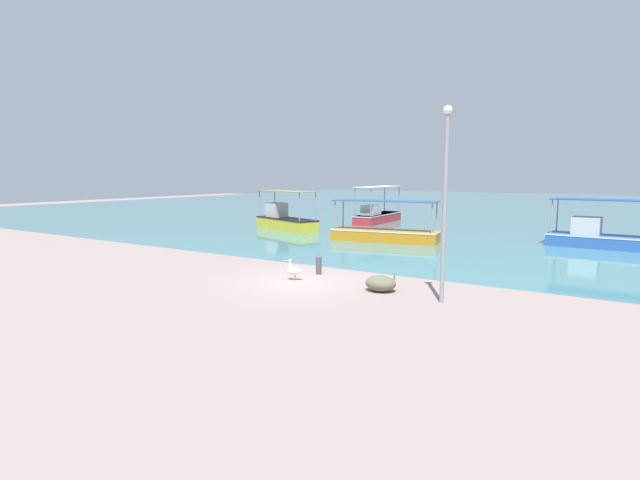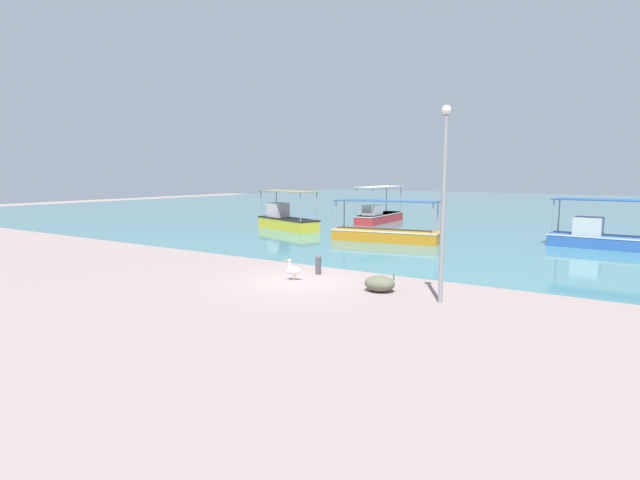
# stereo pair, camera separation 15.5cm
# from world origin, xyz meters

# --- Properties ---
(ground) EXTENTS (120.00, 120.00, 0.00)m
(ground) POSITION_xyz_m (0.00, 0.00, 0.00)
(ground) COLOR gray
(harbor_water) EXTENTS (110.00, 90.00, 0.00)m
(harbor_water) POSITION_xyz_m (0.00, 48.00, 0.00)
(harbor_water) COLOR teal
(harbor_water) RESTS_ON ground
(fishing_boat_near_right) EXTENTS (6.50, 2.68, 2.41)m
(fishing_boat_near_right) POSITION_xyz_m (-2.19, 11.83, 0.51)
(fishing_boat_near_right) COLOR orange
(fishing_boat_near_right) RESTS_ON harbor_water
(fishing_boat_center) EXTENTS (7.03, 2.23, 2.60)m
(fishing_boat_center) POSITION_xyz_m (9.33, 15.88, 0.61)
(fishing_boat_center) COLOR #3160B3
(fishing_boat_center) RESTS_ON harbor_water
(fishing_boat_far_left) EXTENTS (2.05, 6.64, 2.94)m
(fishing_boat_far_left) POSITION_xyz_m (-7.66, 21.82, 0.63)
(fishing_boat_far_left) COLOR red
(fishing_boat_far_left) RESTS_ON harbor_water
(fishing_boat_near_left) EXTENTS (5.93, 3.47, 2.76)m
(fishing_boat_near_left) POSITION_xyz_m (-10.98, 13.74, 0.70)
(fishing_boat_near_left) COLOR gold
(fishing_boat_near_left) RESTS_ON harbor_water
(pelican) EXTENTS (0.77, 0.48, 0.80)m
(pelican) POSITION_xyz_m (-0.34, 0.13, 0.38)
(pelican) COLOR #E0997A
(pelican) RESTS_ON ground
(lamp_post) EXTENTS (0.28, 0.28, 5.98)m
(lamp_post) POSITION_xyz_m (5.43, -0.05, 3.35)
(lamp_post) COLOR gray
(lamp_post) RESTS_ON ground
(mooring_bollard) EXTENTS (0.24, 0.24, 0.78)m
(mooring_bollard) POSITION_xyz_m (-0.17, 1.56, 0.42)
(mooring_bollard) COLOR #47474C
(mooring_bollard) RESTS_ON ground
(net_pile) EXTENTS (1.06, 0.90, 0.54)m
(net_pile) POSITION_xyz_m (3.17, 0.29, 0.27)
(net_pile) COLOR #63644D
(net_pile) RESTS_ON ground
(glass_bottle) EXTENTS (0.07, 0.07, 0.27)m
(glass_bottle) POSITION_xyz_m (2.82, 2.17, 0.11)
(glass_bottle) COLOR #3F7F4C
(glass_bottle) RESTS_ON ground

